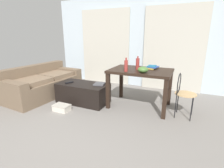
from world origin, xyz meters
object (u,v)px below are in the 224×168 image
Objects in this scene: book_stack at (152,67)px; magazine at (99,84)px; tv_remote_on_table at (126,69)px; tv_remote_primary at (69,82)px; coffee_table at (83,93)px; bowl at (143,70)px; bottle_far at (138,64)px; shoebox at (62,108)px; couch at (43,84)px; bottle_near at (126,66)px; craft_table at (140,75)px; wire_chair at (182,90)px.

magazine is (-1.00, -0.42, -0.37)m from book_stack.
tv_remote_on_table is 0.88× the size of tv_remote_primary.
book_stack is at bearing 10.53° from magazine.
coffee_table is 1.44m from bowl.
bottle_far is 0.82× the size of shoebox.
coffee_table is 3.43× the size of shoebox.
bottle_near reaches higher than couch.
coffee_table reaches higher than shoebox.
shoebox is at bearing -147.08° from craft_table.
bowl reaches higher than shoebox.
bottle_near reaches higher than book_stack.
craft_table is at bearing -11.85° from tv_remote_on_table.
bottle_near is 1.45× the size of tv_remote_primary.
bottle_near is 1.12× the size of magazine.
bottle_near is at bearing 1.01° from couch.
bottle_near is 1.34× the size of bowl.
coffee_table is 1.57m from book_stack.
coffee_table is 0.38m from tv_remote_primary.
couch is at bearing -178.33° from coffee_table.
magazine is at bearing 177.45° from bowl.
couch is 5.77× the size of shoebox.
bottle_near reaches higher than magazine.
couch reaches higher than coffee_table.
book_stack reaches higher than craft_table.
couch is 2.47m from bowl.
bottle_near is (-1.00, -0.17, 0.39)m from wire_chair.
bottle_far reaches higher than shoebox.
craft_table is at bearing 2.04° from bottle_far.
bowl is (2.41, 0.08, 0.54)m from couch.
bottle_near is 0.95× the size of book_stack.
craft_table is at bearing 40.15° from tv_remote_primary.
tv_remote_primary is 0.68m from magazine.
wire_chair is 1.63m from magazine.
wire_chair is 2.94× the size of book_stack.
wire_chair is 2.30m from tv_remote_primary.
bottle_far is at bearing 14.74° from coffee_table.
couch is 7.08× the size of bottle_far.
wire_chair is 2.50× the size of shoebox.
bottle_near reaches higher than bowl.
bottle_far is at bearing -139.01° from book_stack.
tv_remote_on_table is at bearing 178.61° from wire_chair.
magazine is at bearing 13.18° from coffee_table.
coffee_table is at bearing -179.74° from bottle_near.
tv_remote_primary is (-1.59, -0.12, -0.40)m from bowl.
book_stack is (0.38, 0.50, -0.08)m from bottle_near.
coffee_table is 4.21× the size of bottle_far.
magazine is (-0.82, -0.21, -0.23)m from craft_table.
couch is 7.13× the size of bottle_near.
tv_remote_primary is (-1.28, -0.08, -0.45)m from bottle_near.
tv_remote_primary is at bearing -160.65° from book_stack.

